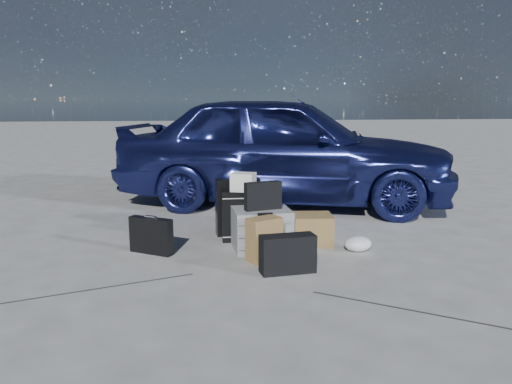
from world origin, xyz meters
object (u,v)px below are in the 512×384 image
briefcase (151,236)px  suitcase_right (243,216)px  cardboard_box (311,229)px  duffel_bag (251,213)px  pelican_case (262,229)px  suitcase_left (238,207)px  car (285,149)px

briefcase → suitcase_right: suitcase_right is taller
briefcase → cardboard_box: size_ratio=1.09×
suitcase_right → duffel_bag: size_ratio=0.82×
pelican_case → briefcase: bearing=177.5°
duffel_bag → cardboard_box: 0.93m
suitcase_left → suitcase_right: size_ratio=1.16×
duffel_bag → pelican_case: bearing=-70.9°
suitcase_right → duffel_bag: (0.15, 0.57, -0.10)m
suitcase_right → suitcase_left: bearing=98.1°
pelican_case → suitcase_left: 0.59m
briefcase → suitcase_right: size_ratio=0.84×
briefcase → cardboard_box: (1.57, 0.11, -0.02)m
briefcase → cardboard_box: 1.57m
duffel_bag → cardboard_box: bearing=-37.2°
suitcase_left → cardboard_box: (0.69, -0.46, -0.15)m
car → suitcase_left: 1.75m
suitcase_right → cardboard_box: (0.66, -0.21, -0.11)m
pelican_case → suitcase_left: size_ratio=0.89×
duffel_bag → suitcase_right: bearing=-85.3°
suitcase_left → cardboard_box: suitcase_left is taller
pelican_case → cardboard_box: bearing=6.6°
pelican_case → suitcase_left: suitcase_left is taller
suitcase_left → cardboard_box: bearing=-38.2°
suitcase_left → duffel_bag: (0.18, 0.32, -0.14)m
briefcase → suitcase_right: (0.90, 0.32, 0.09)m
suitcase_right → briefcase: bearing=-159.9°
suitcase_right → duffel_bag: suitcase_right is taller
car → cardboard_box: size_ratio=11.14×
car → pelican_case: bearing=-179.0°
briefcase → duffel_bag: briefcase is taller
car → pelican_case: (-0.61, -2.05, -0.57)m
suitcase_right → cardboard_box: suitcase_right is taller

